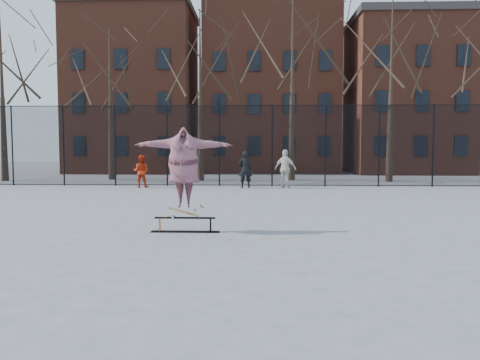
{
  "coord_description": "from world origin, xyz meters",
  "views": [
    {
      "loc": [
        0.45,
        -10.02,
        1.91
      ],
      "look_at": [
        0.03,
        1.5,
        1.11
      ],
      "focal_mm": 35.0,
      "sensor_mm": 36.0,
      "label": 1
    }
  ],
  "objects_px": {
    "skater": "(184,173)",
    "bystander_red": "(141,171)",
    "bystander_black": "(245,169)",
    "skate_rail": "(185,226)",
    "skateboard": "(184,215)",
    "bystander_white": "(285,169)"
  },
  "relations": [
    {
      "from": "bystander_black",
      "to": "skater",
      "type": "bearing_deg",
      "value": 81.77
    },
    {
      "from": "skater",
      "to": "bystander_red",
      "type": "height_order",
      "value": "skater"
    },
    {
      "from": "skate_rail",
      "to": "skateboard",
      "type": "distance_m",
      "value": 0.26
    },
    {
      "from": "bystander_red",
      "to": "skateboard",
      "type": "bearing_deg",
      "value": 112.92
    },
    {
      "from": "skate_rail",
      "to": "bystander_white",
      "type": "xyz_separation_m",
      "value": [
        2.96,
        11.59,
        0.77
      ]
    },
    {
      "from": "skateboard",
      "to": "bystander_white",
      "type": "relative_size",
      "value": 0.44
    },
    {
      "from": "skater",
      "to": "bystander_red",
      "type": "xyz_separation_m",
      "value": [
        -3.86,
        11.59,
        -0.56
      ]
    },
    {
      "from": "skateboard",
      "to": "bystander_red",
      "type": "height_order",
      "value": "bystander_red"
    },
    {
      "from": "skate_rail",
      "to": "bystander_white",
      "type": "relative_size",
      "value": 0.86
    },
    {
      "from": "skate_rail",
      "to": "bystander_black",
      "type": "xyz_separation_m",
      "value": [
        1.08,
        11.59,
        0.74
      ]
    },
    {
      "from": "bystander_black",
      "to": "bystander_red",
      "type": "height_order",
      "value": "bystander_black"
    },
    {
      "from": "skateboard",
      "to": "skater",
      "type": "distance_m",
      "value": 0.95
    },
    {
      "from": "skateboard",
      "to": "skater",
      "type": "bearing_deg",
      "value": 0.0
    },
    {
      "from": "skateboard",
      "to": "skater",
      "type": "xyz_separation_m",
      "value": [
        0.0,
        0.0,
        0.95
      ]
    },
    {
      "from": "skate_rail",
      "to": "bystander_red",
      "type": "bearing_deg",
      "value": 108.51
    },
    {
      "from": "skate_rail",
      "to": "skateboard",
      "type": "height_order",
      "value": "skateboard"
    },
    {
      "from": "skater",
      "to": "bystander_white",
      "type": "height_order",
      "value": "skater"
    },
    {
      "from": "skater",
      "to": "skate_rail",
      "type": "bearing_deg",
      "value": -4.59
    },
    {
      "from": "bystander_black",
      "to": "skateboard",
      "type": "bearing_deg",
      "value": 81.77
    },
    {
      "from": "skater",
      "to": "bystander_black",
      "type": "distance_m",
      "value": 11.65
    },
    {
      "from": "skate_rail",
      "to": "skater",
      "type": "distance_m",
      "value": 1.21
    },
    {
      "from": "skater",
      "to": "bystander_white",
      "type": "bearing_deg",
      "value": 70.98
    }
  ]
}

